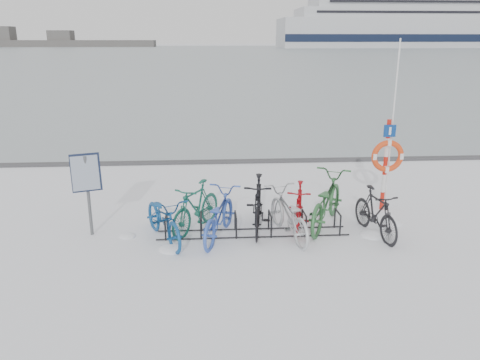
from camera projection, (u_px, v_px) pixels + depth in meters
name	position (u px, v px, depth m)	size (l,w,h in m)	color
ground	(253.00, 234.00, 9.84)	(900.00, 900.00, 0.00)	white
ice_sheet	(211.00, 51.00, 157.92)	(400.00, 298.00, 0.02)	#95A0A9
quay_edge	(237.00, 161.00, 15.46)	(400.00, 0.25, 0.10)	#3F3F42
bike_rack	(253.00, 226.00, 9.79)	(4.00, 0.48, 0.46)	black
info_board	(86.00, 177.00, 9.42)	(0.62, 0.39, 1.74)	#595B5E
lifebuoy_station	(387.00, 156.00, 10.83)	(0.76, 0.22, 3.95)	red
cruise_ferry	(441.00, 17.00, 224.04)	(156.72, 29.52, 51.49)	silver
bike_0	(164.00, 216.00, 9.42)	(0.67, 1.91, 1.00)	navy
bike_1	(196.00, 206.00, 9.93)	(0.51, 1.79, 1.07)	#165947
bike_2	(218.00, 214.00, 9.55)	(0.68, 1.94, 1.02)	#3456BA
bike_3	(258.00, 203.00, 9.94)	(0.55, 1.95, 1.17)	black
bike_4	(288.00, 212.00, 9.61)	(0.68, 1.94, 1.02)	#B1B6BA
bike_5	(299.00, 206.00, 10.01)	(0.48, 1.69, 1.02)	#96080E
bike_6	(326.00, 199.00, 10.18)	(0.78, 2.24, 1.18)	#2D6534
bike_7	(376.00, 211.00, 9.67)	(0.48, 1.71, 1.03)	black
snow_drifts	(301.00, 234.00, 9.80)	(6.16, 1.53, 0.19)	white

